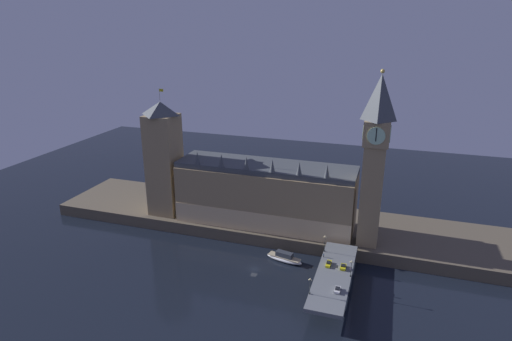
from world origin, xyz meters
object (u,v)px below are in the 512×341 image
(street_lamp_mid, at_px, (351,267))
(boat_upstream, at_px, (284,258))
(street_lamp_near, at_px, (310,284))
(car_southbound_trail, at_px, (343,267))
(pedestrian_mid_walk, at_px, (350,269))
(pedestrian_far_rail, at_px, (324,255))
(street_lamp_far, at_px, (325,242))
(car_southbound_lead, at_px, (338,290))
(car_northbound_lead, at_px, (329,264))
(victoria_tower, at_px, (164,159))
(clock_tower, at_px, (375,157))

(street_lamp_mid, relative_size, boat_upstream, 0.40)
(street_lamp_near, relative_size, boat_upstream, 0.37)
(car_southbound_trail, bearing_deg, pedestrian_mid_walk, -24.67)
(pedestrian_far_rail, xyz_separation_m, street_lamp_far, (-0.40, 4.31, 3.36))
(street_lamp_near, bearing_deg, car_southbound_lead, 26.89)
(car_northbound_lead, distance_m, car_southbound_trail, 5.49)
(victoria_tower, distance_m, street_lamp_near, 95.69)
(car_southbound_lead, bearing_deg, pedestrian_far_rail, 111.55)
(car_southbound_trail, distance_m, street_lamp_far, 13.78)
(car_southbound_lead, bearing_deg, pedestrian_mid_walk, 78.72)
(street_lamp_near, xyz_separation_m, boat_upstream, (-16.18, 29.42, -9.53))
(car_northbound_lead, relative_size, car_southbound_trail, 1.21)
(pedestrian_mid_walk, height_order, boat_upstream, pedestrian_mid_walk)
(car_southbound_lead, distance_m, pedestrian_far_rail, 22.33)
(car_northbound_lead, relative_size, pedestrian_mid_walk, 2.92)
(pedestrian_far_rail, bearing_deg, clock_tower, 53.87)
(pedestrian_mid_walk, xyz_separation_m, street_lamp_near, (-11.33, -18.07, 2.90))
(pedestrian_far_rail, height_order, street_lamp_far, street_lamp_far)
(pedestrian_mid_walk, bearing_deg, boat_upstream, 157.59)
(street_lamp_far, bearing_deg, pedestrian_far_rail, -84.70)
(car_southbound_trail, distance_m, pedestrian_far_rail, 10.05)
(clock_tower, relative_size, car_southbound_trail, 18.41)
(pedestrian_mid_walk, relative_size, street_lamp_far, 0.23)
(car_northbound_lead, distance_m, street_lamp_mid, 10.58)
(victoria_tower, xyz_separation_m, car_southbound_trail, (88.54, -28.71, -24.50))
(clock_tower, height_order, boat_upstream, clock_tower)
(pedestrian_far_rail, relative_size, street_lamp_mid, 0.29)
(street_lamp_far, bearing_deg, car_southbound_lead, -71.07)
(pedestrian_far_rail, xyz_separation_m, boat_upstream, (-16.58, 4.29, -6.78))
(pedestrian_far_rail, height_order, boat_upstream, pedestrian_far_rail)
(clock_tower, height_order, street_lamp_far, clock_tower)
(car_southbound_lead, height_order, pedestrian_far_rail, pedestrian_far_rail)
(clock_tower, height_order, pedestrian_mid_walk, clock_tower)
(clock_tower, bearing_deg, car_northbound_lead, -115.27)
(clock_tower, height_order, street_lamp_near, clock_tower)
(clock_tower, height_order, victoria_tower, clock_tower)
(car_southbound_lead, xyz_separation_m, pedestrian_mid_walk, (2.73, 13.71, 0.22))
(clock_tower, distance_m, street_lamp_near, 57.60)
(street_lamp_near, height_order, street_lamp_mid, street_lamp_mid)
(clock_tower, relative_size, street_lamp_mid, 11.12)
(street_lamp_mid, bearing_deg, car_southbound_lead, -106.83)
(pedestrian_far_rail, bearing_deg, street_lamp_mid, -42.56)
(car_southbound_trail, height_order, pedestrian_mid_walk, pedestrian_mid_walk)
(car_northbound_lead, distance_m, pedestrian_mid_walk, 8.40)
(victoria_tower, distance_m, pedestrian_mid_walk, 99.10)
(clock_tower, distance_m, pedestrian_mid_walk, 44.57)
(car_northbound_lead, bearing_deg, street_lamp_mid, -30.94)
(car_southbound_lead, bearing_deg, car_southbound_trail, 90.00)
(car_southbound_lead, xyz_separation_m, car_southbound_trail, (-0.00, 14.97, 0.05))
(victoria_tower, height_order, boat_upstream, victoria_tower)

